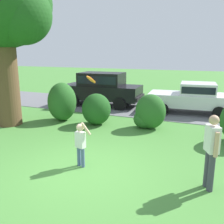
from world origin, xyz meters
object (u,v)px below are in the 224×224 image
Objects in this scene: parked_suv at (102,87)px; frisbee at (91,79)px; child_thrower at (80,142)px; adult_onlooker at (211,148)px; oak_tree_large at (3,10)px; parked_sedan at (193,97)px.

parked_suv is 14.70× the size of frisbee.
adult_onlooker is at bearing 2.32° from child_thrower.
oak_tree_large is 1.40× the size of parked_suv.
oak_tree_large is at bearing -143.55° from parked_sedan.
oak_tree_large is at bearing 155.88° from frisbee.
parked_sedan reaches higher than child_thrower.
oak_tree_large is at bearing -110.51° from parked_suv.
parked_suv is 2.75× the size of adult_onlooker.
oak_tree_large is 3.87× the size of adult_onlooker.
parked_sedan is at bearing 75.57° from frisbee.
parked_sedan is 0.95× the size of parked_suv.
oak_tree_large is 5.23× the size of child_thrower.
adult_onlooker is (8.10, -2.37, -3.70)m from oak_tree_large.
adult_onlooker is at bearing -50.24° from parked_suv.
child_thrower is at bearing -68.77° from parked_suv.
child_thrower is at bearing -135.91° from frisbee.
frisbee is at bearing -24.12° from oak_tree_large.
frisbee is at bearing -66.61° from parked_suv.
parked_sedan is 3.53× the size of child_thrower.
frisbee reaches higher than parked_suv.
adult_onlooker is (3.25, 0.13, 0.27)m from child_thrower.
parked_sedan is at bearing 1.00° from parked_suv.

